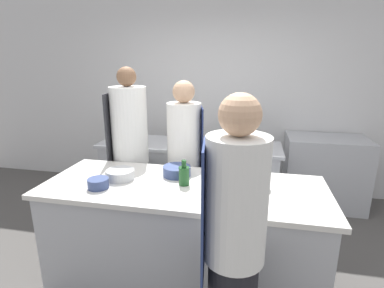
{
  "coord_description": "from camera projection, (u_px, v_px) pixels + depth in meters",
  "views": [
    {
      "loc": [
        0.53,
        -2.18,
        1.88
      ],
      "look_at": [
        0.0,
        0.35,
        1.15
      ],
      "focal_mm": 28.0,
      "sensor_mm": 36.0,
      "label": 1
    }
  ],
  "objects": [
    {
      "name": "bowl_mixing_large",
      "position": [
        213.0,
        174.0,
        2.6
      ],
      "size": [
        0.2,
        0.2,
        0.05
      ],
      "color": "white",
      "rests_on": "prep_counter"
    },
    {
      "name": "bottle_vinegar",
      "position": [
        249.0,
        188.0,
        2.2
      ],
      "size": [
        0.07,
        0.07,
        0.18
      ],
      "color": "black",
      "rests_on": "prep_counter"
    },
    {
      "name": "prep_counter",
      "position": [
        184.0,
        234.0,
        2.55
      ],
      "size": [
        2.29,
        0.87,
        0.9
      ],
      "color": "#A8AAAF",
      "rests_on": "ground_plane"
    },
    {
      "name": "chef_at_prep_near",
      "position": [
        234.0,
        246.0,
        1.68
      ],
      "size": [
        0.37,
        0.35,
        1.73
      ],
      "rotation": [
        0.0,
        0.0,
        1.69
      ],
      "color": "black",
      "rests_on": "ground_plane"
    },
    {
      "name": "oven_range",
      "position": [
        324.0,
        172.0,
        3.92
      ],
      "size": [
        1.0,
        0.62,
        0.93
      ],
      "color": "#A8AAAF",
      "rests_on": "ground_plane"
    },
    {
      "name": "wall_back",
      "position": [
        217.0,
        94.0,
        4.3
      ],
      "size": [
        8.0,
        0.06,
        2.8
      ],
      "color": "silver",
      "rests_on": "ground_plane"
    },
    {
      "name": "pass_counter",
      "position": [
        189.0,
        178.0,
        3.75
      ],
      "size": [
        2.19,
        0.64,
        0.9
      ],
      "color": "#A8AAAF",
      "rests_on": "ground_plane"
    },
    {
      "name": "chef_at_pass_far",
      "position": [
        131.0,
        155.0,
        3.15
      ],
      "size": [
        0.4,
        0.38,
        1.82
      ],
      "rotation": [
        0.0,
        0.0,
        1.69
      ],
      "color": "black",
      "rests_on": "ground_plane"
    },
    {
      "name": "bowl_prep_small",
      "position": [
        177.0,
        171.0,
        2.62
      ],
      "size": [
        0.24,
        0.24,
        0.09
      ],
      "color": "navy",
      "rests_on": "prep_counter"
    },
    {
      "name": "bottle_wine",
      "position": [
        184.0,
        175.0,
        2.41
      ],
      "size": [
        0.09,
        0.09,
        0.21
      ],
      "color": "#19471E",
      "rests_on": "prep_counter"
    },
    {
      "name": "bowl_wooden_salad",
      "position": [
        98.0,
        183.0,
        2.36
      ],
      "size": [
        0.16,
        0.16,
        0.08
      ],
      "color": "navy",
      "rests_on": "prep_counter"
    },
    {
      "name": "bottle_olive_oil",
      "position": [
        265.0,
        178.0,
        2.37
      ],
      "size": [
        0.07,
        0.07,
        0.19
      ],
      "color": "#2D5175",
      "rests_on": "prep_counter"
    },
    {
      "name": "ground_plane",
      "position": [
        184.0,
        278.0,
        2.67
      ],
      "size": [
        16.0,
        16.0,
        0.0
      ],
      "primitive_type": "plane",
      "color": "#4C4947"
    },
    {
      "name": "bowl_ceramic_blue",
      "position": [
        120.0,
        174.0,
        2.54
      ],
      "size": [
        0.24,
        0.24,
        0.08
      ],
      "color": "#B7BABC",
      "rests_on": "prep_counter"
    },
    {
      "name": "chef_at_stove",
      "position": [
        185.0,
        162.0,
        3.12
      ],
      "size": [
        0.39,
        0.38,
        1.69
      ],
      "rotation": [
        0.0,
        0.0,
        -1.32
      ],
      "color": "black",
      "rests_on": "ground_plane"
    }
  ]
}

